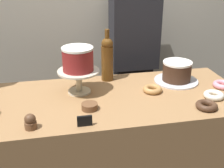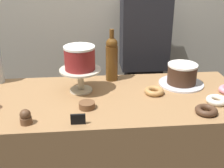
{
  "view_description": "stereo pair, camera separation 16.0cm",
  "coord_description": "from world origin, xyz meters",
  "px_view_note": "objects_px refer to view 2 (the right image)",
  "views": [
    {
      "loc": [
        -0.29,
        -1.44,
        1.65
      ],
      "look_at": [
        0.0,
        0.0,
        1.01
      ],
      "focal_mm": 46.72,
      "sensor_mm": 36.0,
      "label": 1
    },
    {
      "loc": [
        -0.14,
        -1.46,
        1.65
      ],
      "look_at": [
        0.0,
        0.0,
        1.01
      ],
      "focal_mm": 46.72,
      "sensor_mm": 36.0,
      "label": 2
    }
  ],
  "objects_px": {
    "donut_sugar": "(217,100)",
    "barista_figure": "(143,68)",
    "donut_chocolate": "(206,110)",
    "price_sign_chalkboard": "(78,119)",
    "wine_bottle_amber": "(112,58)",
    "white_layer_cake": "(80,58)",
    "donut_maple": "(154,91)",
    "cake_stand_pedestal": "(81,76)",
    "chocolate_round_cake": "(182,74)",
    "cupcake_chocolate": "(26,117)",
    "cookie_stack": "(87,105)"
  },
  "relations": [
    {
      "from": "donut_sugar",
      "to": "barista_figure",
      "type": "bearing_deg",
      "value": 106.3
    },
    {
      "from": "barista_figure",
      "to": "donut_chocolate",
      "type": "bearing_deg",
      "value": -81.45
    },
    {
      "from": "price_sign_chalkboard",
      "to": "wine_bottle_amber",
      "type": "bearing_deg",
      "value": 68.59
    },
    {
      "from": "white_layer_cake",
      "to": "donut_maple",
      "type": "xyz_separation_m",
      "value": [
        0.42,
        -0.08,
        -0.19
      ]
    },
    {
      "from": "wine_bottle_amber",
      "to": "barista_figure",
      "type": "height_order",
      "value": "barista_figure"
    },
    {
      "from": "cake_stand_pedestal",
      "to": "donut_sugar",
      "type": "bearing_deg",
      "value": -17.04
    },
    {
      "from": "chocolate_round_cake",
      "to": "price_sign_chalkboard",
      "type": "height_order",
      "value": "chocolate_round_cake"
    },
    {
      "from": "white_layer_cake",
      "to": "cupcake_chocolate",
      "type": "distance_m",
      "value": 0.46
    },
    {
      "from": "donut_maple",
      "to": "cake_stand_pedestal",
      "type": "bearing_deg",
      "value": 169.38
    },
    {
      "from": "donut_chocolate",
      "to": "barista_figure",
      "type": "xyz_separation_m",
      "value": [
        -0.14,
        0.92,
        -0.11
      ]
    },
    {
      "from": "donut_chocolate",
      "to": "cake_stand_pedestal",
      "type": "bearing_deg",
      "value": 152.38
    },
    {
      "from": "chocolate_round_cake",
      "to": "donut_maple",
      "type": "bearing_deg",
      "value": -149.17
    },
    {
      "from": "cookie_stack",
      "to": "price_sign_chalkboard",
      "type": "height_order",
      "value": "price_sign_chalkboard"
    },
    {
      "from": "cake_stand_pedestal",
      "to": "barista_figure",
      "type": "bearing_deg",
      "value": 50.48
    },
    {
      "from": "donut_maple",
      "to": "donut_chocolate",
      "type": "xyz_separation_m",
      "value": [
        0.21,
        -0.25,
        0.0
      ]
    },
    {
      "from": "white_layer_cake",
      "to": "wine_bottle_amber",
      "type": "bearing_deg",
      "value": 38.57
    },
    {
      "from": "donut_sugar",
      "to": "donut_chocolate",
      "type": "bearing_deg",
      "value": -133.47
    },
    {
      "from": "cake_stand_pedestal",
      "to": "cupcake_chocolate",
      "type": "distance_m",
      "value": 0.43
    },
    {
      "from": "white_layer_cake",
      "to": "wine_bottle_amber",
      "type": "relative_size",
      "value": 0.54
    },
    {
      "from": "donut_maple",
      "to": "cupcake_chocolate",
      "type": "bearing_deg",
      "value": -158.45
    },
    {
      "from": "wine_bottle_amber",
      "to": "cupcake_chocolate",
      "type": "bearing_deg",
      "value": -132.07
    },
    {
      "from": "chocolate_round_cake",
      "to": "donut_chocolate",
      "type": "distance_m",
      "value": 0.37
    },
    {
      "from": "white_layer_cake",
      "to": "cupcake_chocolate",
      "type": "bearing_deg",
      "value": -126.65
    },
    {
      "from": "cupcake_chocolate",
      "to": "donut_chocolate",
      "type": "relative_size",
      "value": 0.66
    },
    {
      "from": "donut_sugar",
      "to": "price_sign_chalkboard",
      "type": "distance_m",
      "value": 0.75
    },
    {
      "from": "chocolate_round_cake",
      "to": "donut_maple",
      "type": "height_order",
      "value": "chocolate_round_cake"
    },
    {
      "from": "donut_sugar",
      "to": "donut_chocolate",
      "type": "xyz_separation_m",
      "value": [
        -0.1,
        -0.11,
        0.0
      ]
    },
    {
      "from": "cake_stand_pedestal",
      "to": "cookie_stack",
      "type": "xyz_separation_m",
      "value": [
        0.03,
        -0.22,
        -0.08
      ]
    },
    {
      "from": "chocolate_round_cake",
      "to": "barista_figure",
      "type": "distance_m",
      "value": 0.59
    },
    {
      "from": "wine_bottle_amber",
      "to": "donut_sugar",
      "type": "relative_size",
      "value": 2.91
    },
    {
      "from": "white_layer_cake",
      "to": "barista_figure",
      "type": "height_order",
      "value": "barista_figure"
    },
    {
      "from": "cake_stand_pedestal",
      "to": "cupcake_chocolate",
      "type": "bearing_deg",
      "value": -126.65
    },
    {
      "from": "wine_bottle_amber",
      "to": "cookie_stack",
      "type": "xyz_separation_m",
      "value": [
        -0.16,
        -0.37,
        -0.13
      ]
    },
    {
      "from": "chocolate_round_cake",
      "to": "donut_chocolate",
      "type": "relative_size",
      "value": 1.6
    },
    {
      "from": "white_layer_cake",
      "to": "cookie_stack",
      "type": "xyz_separation_m",
      "value": [
        0.03,
        -0.22,
        -0.19
      ]
    },
    {
      "from": "donut_maple",
      "to": "chocolate_round_cake",
      "type": "bearing_deg",
      "value": 30.83
    },
    {
      "from": "donut_chocolate",
      "to": "donut_sugar",
      "type": "bearing_deg",
      "value": 46.53
    },
    {
      "from": "donut_sugar",
      "to": "donut_maple",
      "type": "relative_size",
      "value": 1.0
    },
    {
      "from": "chocolate_round_cake",
      "to": "cookie_stack",
      "type": "distance_m",
      "value": 0.64
    },
    {
      "from": "white_layer_cake",
      "to": "chocolate_round_cake",
      "type": "bearing_deg",
      "value": 3.62
    },
    {
      "from": "barista_figure",
      "to": "chocolate_round_cake",
      "type": "bearing_deg",
      "value": -77.17
    },
    {
      "from": "chocolate_round_cake",
      "to": "donut_maple",
      "type": "distance_m",
      "value": 0.23
    },
    {
      "from": "donut_sugar",
      "to": "price_sign_chalkboard",
      "type": "bearing_deg",
      "value": -168.57
    },
    {
      "from": "price_sign_chalkboard",
      "to": "cookie_stack",
      "type": "bearing_deg",
      "value": 74.39
    },
    {
      "from": "donut_sugar",
      "to": "cupcake_chocolate",
      "type": "bearing_deg",
      "value": -172.93
    },
    {
      "from": "wine_bottle_amber",
      "to": "donut_maple",
      "type": "relative_size",
      "value": 2.91
    },
    {
      "from": "price_sign_chalkboard",
      "to": "donut_maple",
      "type": "bearing_deg",
      "value": 34.34
    },
    {
      "from": "white_layer_cake",
      "to": "barista_figure",
      "type": "bearing_deg",
      "value": 50.48
    },
    {
      "from": "white_layer_cake",
      "to": "wine_bottle_amber",
      "type": "height_order",
      "value": "wine_bottle_amber"
    },
    {
      "from": "wine_bottle_amber",
      "to": "cookie_stack",
      "type": "height_order",
      "value": "wine_bottle_amber"
    }
  ]
}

